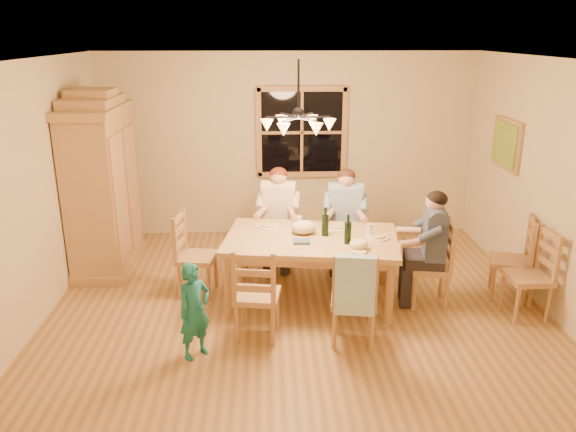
{
  "coord_description": "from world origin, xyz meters",
  "views": [
    {
      "loc": [
        -0.34,
        -5.71,
        2.96
      ],
      "look_at": [
        -0.1,
        0.1,
        1.04
      ],
      "focal_mm": 35.0,
      "sensor_mm": 36.0,
      "label": 1
    }
  ],
  "objects_px": {
    "adult_plaid_man": "(345,207)",
    "child": "(194,311)",
    "chair_spare_front": "(525,290)",
    "chair_far_right": "(344,247)",
    "chandelier": "(298,122)",
    "armoire": "(102,188)",
    "adult_woman": "(279,205)",
    "adult_slate_man": "(433,234)",
    "chair_end_right": "(429,279)",
    "wine_bottle_a": "(325,222)",
    "chair_end_left": "(197,269)",
    "wine_bottle_b": "(348,229)",
    "chair_spare_back": "(508,273)",
    "chair_far_left": "(279,244)",
    "dining_table": "(311,245)",
    "chair_near_right": "(353,314)",
    "chair_near_left": "(257,309)"
  },
  "relations": [
    {
      "from": "chair_near_right",
      "to": "adult_plaid_man",
      "type": "distance_m",
      "value": 1.89
    },
    {
      "from": "dining_table",
      "to": "adult_slate_man",
      "type": "height_order",
      "value": "adult_slate_man"
    },
    {
      "from": "chair_end_right",
      "to": "wine_bottle_a",
      "type": "distance_m",
      "value": 1.34
    },
    {
      "from": "armoire",
      "to": "wine_bottle_b",
      "type": "relative_size",
      "value": 6.97
    },
    {
      "from": "chair_near_left",
      "to": "adult_slate_man",
      "type": "bearing_deg",
      "value": 26.57
    },
    {
      "from": "chair_end_left",
      "to": "adult_plaid_man",
      "type": "height_order",
      "value": "adult_plaid_man"
    },
    {
      "from": "chair_far_right",
      "to": "wine_bottle_b",
      "type": "xyz_separation_m",
      "value": [
        -0.12,
        -1.06,
        0.62
      ]
    },
    {
      "from": "chair_far_left",
      "to": "adult_woman",
      "type": "xyz_separation_m",
      "value": [
        -0.0,
        0.0,
        0.54
      ]
    },
    {
      "from": "chandelier",
      "to": "chair_near_right",
      "type": "height_order",
      "value": "chandelier"
    },
    {
      "from": "chair_spare_back",
      "to": "wine_bottle_b",
      "type": "bearing_deg",
      "value": 113.29
    },
    {
      "from": "armoire",
      "to": "adult_woman",
      "type": "bearing_deg",
      "value": -2.99
    },
    {
      "from": "chair_near_left",
      "to": "wine_bottle_b",
      "type": "distance_m",
      "value": 1.31
    },
    {
      "from": "chair_near_left",
      "to": "chair_spare_back",
      "type": "xyz_separation_m",
      "value": [
        2.89,
        0.77,
        0.0
      ]
    },
    {
      "from": "armoire",
      "to": "chair_end_left",
      "type": "height_order",
      "value": "armoire"
    },
    {
      "from": "armoire",
      "to": "chair_near_left",
      "type": "bearing_deg",
      "value": -43.99
    },
    {
      "from": "adult_slate_man",
      "to": "wine_bottle_a",
      "type": "xyz_separation_m",
      "value": [
        -1.16,
        0.24,
        0.08
      ]
    },
    {
      "from": "chair_far_left",
      "to": "dining_table",
      "type": "bearing_deg",
      "value": 117.9
    },
    {
      "from": "wine_bottle_a",
      "to": "child",
      "type": "xyz_separation_m",
      "value": [
        -1.35,
        -1.21,
        -0.45
      ]
    },
    {
      "from": "chair_near_right",
      "to": "chair_end_right",
      "type": "xyz_separation_m",
      "value": [
        0.98,
        0.77,
        0.0
      ]
    },
    {
      "from": "chair_far_right",
      "to": "adult_woman",
      "type": "xyz_separation_m",
      "value": [
        -0.84,
        0.12,
        0.54
      ]
    },
    {
      "from": "adult_plaid_man",
      "to": "child",
      "type": "xyz_separation_m",
      "value": [
        -1.69,
        -2.01,
        -0.37
      ]
    },
    {
      "from": "adult_plaid_man",
      "to": "wine_bottle_a",
      "type": "distance_m",
      "value": 0.88
    },
    {
      "from": "adult_slate_man",
      "to": "wine_bottle_a",
      "type": "bearing_deg",
      "value": 86.89
    },
    {
      "from": "adult_plaid_man",
      "to": "adult_slate_man",
      "type": "distance_m",
      "value": 1.32
    },
    {
      "from": "chair_far_left",
      "to": "chair_near_right",
      "type": "bearing_deg",
      "value": 117.9
    },
    {
      "from": "adult_slate_man",
      "to": "wine_bottle_b",
      "type": "distance_m",
      "value": 0.95
    },
    {
      "from": "wine_bottle_b",
      "to": "chair_spare_front",
      "type": "height_order",
      "value": "wine_bottle_b"
    },
    {
      "from": "chair_near_left",
      "to": "wine_bottle_b",
      "type": "bearing_deg",
      "value": 40.2
    },
    {
      "from": "armoire",
      "to": "chair_near_left",
      "type": "relative_size",
      "value": 2.32
    },
    {
      "from": "adult_slate_man",
      "to": "chair_far_right",
      "type": "bearing_deg",
      "value": 46.64
    },
    {
      "from": "dining_table",
      "to": "chair_near_right",
      "type": "bearing_deg",
      "value": -70.47
    },
    {
      "from": "chair_near_right",
      "to": "wine_bottle_a",
      "type": "relative_size",
      "value": 3.0
    },
    {
      "from": "chandelier",
      "to": "adult_plaid_man",
      "type": "height_order",
      "value": "chandelier"
    },
    {
      "from": "chandelier",
      "to": "child",
      "type": "relative_size",
      "value": 0.81
    },
    {
      "from": "adult_slate_man",
      "to": "chair_spare_back",
      "type": "bearing_deg",
      "value": -73.71
    },
    {
      "from": "dining_table",
      "to": "chair_end_right",
      "type": "distance_m",
      "value": 1.38
    },
    {
      "from": "chair_near_right",
      "to": "child",
      "type": "height_order",
      "value": "chair_near_right"
    },
    {
      "from": "dining_table",
      "to": "chair_spare_front",
      "type": "height_order",
      "value": "chair_spare_front"
    },
    {
      "from": "wine_bottle_a",
      "to": "chair_spare_front",
      "type": "height_order",
      "value": "wine_bottle_a"
    },
    {
      "from": "wine_bottle_a",
      "to": "chair_spare_front",
      "type": "relative_size",
      "value": 0.33
    },
    {
      "from": "dining_table",
      "to": "chair_far_left",
      "type": "xyz_separation_m",
      "value": [
        -0.34,
        0.97,
        -0.36
      ]
    },
    {
      "from": "chandelier",
      "to": "chair_far_right",
      "type": "bearing_deg",
      "value": 57.0
    },
    {
      "from": "wine_bottle_a",
      "to": "wine_bottle_b",
      "type": "xyz_separation_m",
      "value": [
        0.22,
        -0.26,
        0.0
      ]
    },
    {
      "from": "chair_far_left",
      "to": "chair_end_right",
      "type": "bearing_deg",
      "value": 153.43
    },
    {
      "from": "adult_slate_man",
      "to": "child",
      "type": "height_order",
      "value": "adult_slate_man"
    },
    {
      "from": "chair_end_right",
      "to": "adult_woman",
      "type": "height_order",
      "value": "adult_woman"
    },
    {
      "from": "chair_spare_front",
      "to": "chair_far_right",
      "type": "bearing_deg",
      "value": 50.48
    },
    {
      "from": "chandelier",
      "to": "chair_end_left",
      "type": "relative_size",
      "value": 0.78
    },
    {
      "from": "chair_end_right",
      "to": "child",
      "type": "xyz_separation_m",
      "value": [
        -2.51,
        -0.97,
        0.17
      ]
    },
    {
      "from": "chair_end_left",
      "to": "adult_plaid_man",
      "type": "distance_m",
      "value": 2.01
    }
  ]
}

